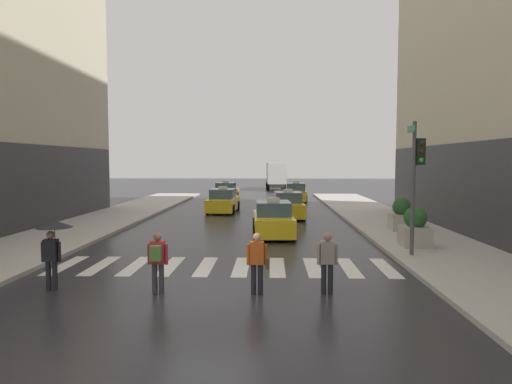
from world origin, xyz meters
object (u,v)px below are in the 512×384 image
object	(u,v)px
taxi_lead	(273,220)
box_truck	(276,175)
taxi_third	(223,202)
pedestrian_with_umbrella	(53,236)
taxi_fourth	(226,192)
taxi_second	(288,206)
pedestrian_with_handbag	(258,260)
traffic_light_pole	(416,169)
planter_near_corner	(415,228)
planter_mid_block	(402,216)
pedestrian_plain_coat	(327,259)
pedestrian_with_backpack	(157,258)
taxi_fifth	(296,193)

from	to	relation	value
taxi_lead	box_truck	bearing A→B (deg)	89.21
taxi_third	pedestrian_with_umbrella	xyz separation A→B (m)	(-2.56, -19.02, 0.79)
box_truck	taxi_fourth	bearing A→B (deg)	-106.88
taxi_fourth	taxi_second	bearing A→B (deg)	-66.92
pedestrian_with_handbag	taxi_second	bearing A→B (deg)	85.11
traffic_light_pole	planter_near_corner	bearing A→B (deg)	71.80
box_truck	planter_mid_block	size ratio (longest dim) A/B	4.76
taxi_lead	pedestrian_with_handbag	size ratio (longest dim) A/B	2.80
box_truck	planter_near_corner	bearing A→B (deg)	-82.14
taxi_second	taxi_fourth	distance (m)	13.10
taxi_lead	planter_near_corner	world-z (taller)	taxi_lead
traffic_light_pole	pedestrian_with_handbag	size ratio (longest dim) A/B	2.91
taxi_second	planter_mid_block	world-z (taller)	taxi_second
taxi_fourth	pedestrian_plain_coat	xyz separation A→B (m)	(5.59, -28.25, 0.21)
box_truck	pedestrian_with_backpack	distance (m)	43.93
taxi_third	pedestrian_with_backpack	world-z (taller)	taxi_third
traffic_light_pole	planter_mid_block	bearing A→B (deg)	78.14
box_truck	pedestrian_plain_coat	xyz separation A→B (m)	(0.93, -43.60, -0.91)
taxi_fourth	pedestrian_with_backpack	size ratio (longest dim) A/B	2.79
planter_near_corner	planter_mid_block	world-z (taller)	same
planter_near_corner	traffic_light_pole	bearing A→B (deg)	-108.20
traffic_light_pole	taxi_lead	distance (m)	7.65
traffic_light_pole	pedestrian_with_umbrella	bearing A→B (deg)	-158.80
box_truck	pedestrian_with_handbag	size ratio (longest dim) A/B	4.62
pedestrian_with_umbrella	pedestrian_with_backpack	bearing A→B (deg)	-4.40
planter_near_corner	taxi_second	bearing A→B (deg)	114.92
planter_near_corner	pedestrian_with_handbag	bearing A→B (deg)	-134.75
taxi_lead	pedestrian_plain_coat	distance (m)	9.58
taxi_second	pedestrian_plain_coat	size ratio (longest dim) A/B	2.80
taxi_third	box_truck	xyz separation A→B (m)	(3.92, 24.53, 1.13)
taxi_second	taxi_lead	bearing A→B (deg)	-98.00
taxi_third	pedestrian_plain_coat	xyz separation A→B (m)	(4.85, -19.07, 0.21)
taxi_lead	taxi_second	bearing A→B (deg)	82.00
taxi_lead	taxi_fourth	distance (m)	19.23
taxi_second	pedestrian_with_handbag	world-z (taller)	taxi_second
taxi_second	box_truck	distance (m)	27.43
taxi_second	box_truck	size ratio (longest dim) A/B	0.61
taxi_lead	taxi_second	world-z (taller)	same
pedestrian_with_handbag	taxi_fifth	bearing A→B (deg)	84.76
pedestrian_with_handbag	pedestrian_plain_coat	xyz separation A→B (m)	(1.85, 0.10, 0.01)
taxi_third	pedestrian_with_backpack	xyz separation A→B (m)	(0.34, -19.24, 0.25)
taxi_fifth	pedestrian_with_backpack	distance (m)	28.26
taxi_third	pedestrian_with_backpack	bearing A→B (deg)	-88.98
pedestrian_with_backpack	planter_near_corner	world-z (taller)	planter_near_corner
taxi_second	taxi_fifth	world-z (taller)	same
taxi_third	taxi_fifth	size ratio (longest dim) A/B	1.00
planter_mid_block	box_truck	bearing A→B (deg)	99.93
taxi_third	pedestrian_with_umbrella	world-z (taller)	pedestrian_with_umbrella
taxi_second	pedestrian_plain_coat	bearing A→B (deg)	-88.39
taxi_fifth	pedestrian_with_backpack	xyz separation A→B (m)	(-5.20, -27.77, 0.25)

